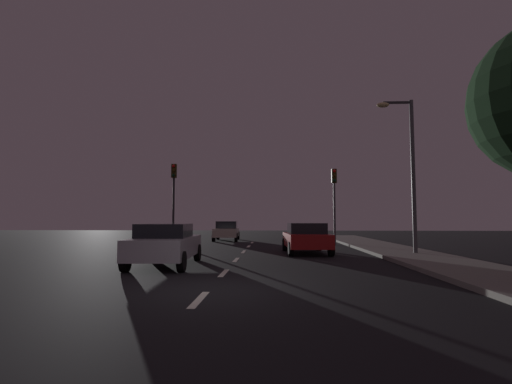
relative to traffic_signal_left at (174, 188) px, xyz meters
name	(u,v)px	position (x,y,z in m)	size (l,w,h in m)	color
ground_plane	(238,258)	(4.97, -8.27, -3.64)	(80.00, 80.00, 0.00)	black
sidewalk_curb_right	(420,257)	(12.47, -8.27, -3.57)	(3.00, 40.00, 0.15)	gray
lane_stripe_nearest	(199,299)	(4.97, -16.47, -3.64)	(0.16, 1.60, 0.01)	silver
lane_stripe_second	(224,273)	(4.97, -12.67, -3.64)	(0.16, 1.60, 0.01)	silver
lane_stripe_third	(236,260)	(4.97, -8.87, -3.64)	(0.16, 1.60, 0.01)	silver
lane_stripe_fourth	(244,252)	(4.97, -5.07, -3.64)	(0.16, 1.60, 0.01)	silver
lane_stripe_fifth	(249,246)	(4.97, -1.27, -3.64)	(0.16, 1.60, 0.01)	silver
lane_stripe_sixth	(252,243)	(4.97, 2.53, -3.64)	(0.16, 1.60, 0.01)	silver
traffic_signal_left	(174,188)	(0.00, 0.00, 0.00)	(0.32, 0.38, 5.23)	#2D2D30
traffic_signal_right	(334,191)	(10.34, 0.00, -0.25)	(0.32, 0.38, 4.84)	#4C4C51
car_stopped_ahead	(306,238)	(8.03, -5.83, -2.90)	(2.22, 4.19, 1.45)	#B21919
car_adjacent_lane	(166,244)	(2.68, -10.97, -2.88)	(2.15, 4.44, 1.47)	silver
car_oncoming_far	(227,231)	(2.85, 4.99, -2.89)	(2.02, 4.29, 1.48)	beige
street_lamp_right	(407,161)	(12.53, -6.97, 0.59)	(1.64, 0.36, 7.05)	#4C4C51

